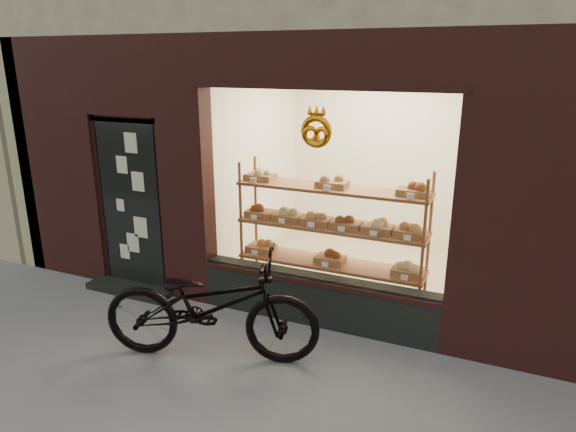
% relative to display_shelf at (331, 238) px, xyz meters
% --- Properties ---
extents(ground, '(90.00, 90.00, 0.00)m').
position_rel_display_shelf_xyz_m(ground, '(-0.45, -2.55, -0.86)').
color(ground, slate).
extents(display_shelf, '(2.20, 0.45, 1.70)m').
position_rel_display_shelf_xyz_m(display_shelf, '(0.00, 0.00, 0.00)').
color(display_shelf, brown).
rests_on(display_shelf, ground).
extents(bicycle, '(2.24, 1.32, 1.11)m').
position_rel_display_shelf_xyz_m(bicycle, '(-0.69, -1.50, -0.30)').
color(bicycle, black).
rests_on(bicycle, ground).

